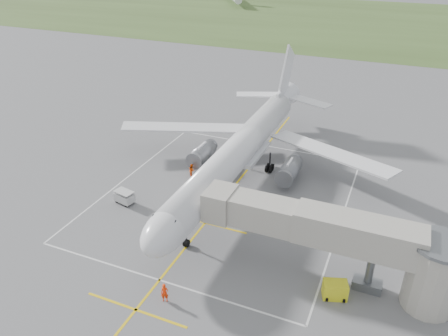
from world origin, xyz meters
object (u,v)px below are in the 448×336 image
at_px(ramp_worker_nose, 165,293).
at_px(jet_bridge, 348,241).
at_px(airliner, 240,149).
at_px(baggage_cart, 124,197).
at_px(gpu_unit, 335,290).
at_px(ramp_worker_wing, 192,170).

bearing_deg(ramp_worker_nose, jet_bridge, 8.99).
distance_m(airliner, ramp_worker_nose, 23.15).
distance_m(airliner, baggage_cart, 15.58).
distance_m(gpu_unit, ramp_worker_nose, 15.07).
xyz_separation_m(airliner, gpu_unit, (15.47, -16.44, -3.61)).
xyz_separation_m(jet_bridge, baggage_cart, (-26.38, 3.46, -3.92)).
xyz_separation_m(gpu_unit, ramp_worker_nose, (-13.65, -6.38, 0.14)).
bearing_deg(ramp_worker_nose, ramp_worker_wing, 88.14).
bearing_deg(jet_bridge, ramp_worker_wing, 150.26).
distance_m(jet_bridge, baggage_cart, 26.89).
bearing_deg(jet_bridge, gpu_unit, -96.63).
height_order(ramp_worker_nose, ramp_worker_wing, ramp_worker_nose).
bearing_deg(airliner, jet_bridge, -42.19).
bearing_deg(jet_bridge, airliner, 137.81).
relative_size(baggage_cart, ramp_worker_wing, 1.40).
bearing_deg(baggage_cart, airliner, 57.04).
bearing_deg(airliner, ramp_worker_wing, -164.36).
relative_size(jet_bridge, baggage_cart, 9.15).
relative_size(airliner, baggage_cart, 18.28).
relative_size(gpu_unit, baggage_cart, 0.96).
distance_m(airliner, gpu_unit, 22.86).
distance_m(jet_bridge, ramp_worker_wing, 25.53).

